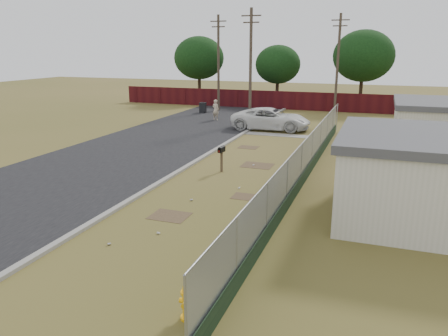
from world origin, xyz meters
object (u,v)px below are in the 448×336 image
at_px(pickup_truck, 271,119).
at_px(pedestrian, 216,110).
at_px(trash_bin, 203,108).
at_px(fire_hydrant, 188,302).
at_px(mailbox, 222,152).

xyz_separation_m(pickup_truck, pedestrian, (-5.51, 2.78, 0.06)).
bearing_deg(trash_bin, fire_hydrant, -68.03).
relative_size(mailbox, pedestrian, 0.74).
xyz_separation_m(fire_hydrant, pickup_truck, (-4.05, 23.99, 0.38)).
xyz_separation_m(pickup_truck, trash_bin, (-8.24, 6.47, -0.32)).
xyz_separation_m(mailbox, pickup_truck, (-0.53, 12.23, -0.21)).
bearing_deg(fire_hydrant, trash_bin, 111.97).
xyz_separation_m(fire_hydrant, trash_bin, (-12.29, 30.46, 0.06)).
relative_size(pickup_truck, pedestrian, 3.34).
xyz_separation_m(fire_hydrant, pedestrian, (-9.56, 26.77, 0.45)).
relative_size(fire_hydrant, pedestrian, 0.52).
bearing_deg(pedestrian, trash_bin, -39.02).
relative_size(pedestrian, trash_bin, 1.83).
relative_size(mailbox, pickup_truck, 0.22).
height_order(pedestrian, trash_bin, pedestrian).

